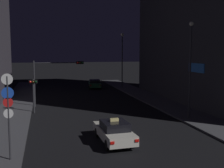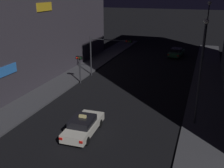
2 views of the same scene
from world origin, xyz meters
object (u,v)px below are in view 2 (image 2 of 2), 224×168
(far_car, at_px, (176,52))
(street_lamp_far_block, at_px, (208,20))
(taxi, at_px, (83,125))
(street_lamp_near_block, at_px, (201,66))
(traffic_light_overhead, at_px, (107,48))
(traffic_light_left_kerb, at_px, (80,63))

(far_car, distance_m, street_lamp_far_block, 6.98)
(taxi, bearing_deg, street_lamp_near_block, 29.37)
(taxi, distance_m, traffic_light_overhead, 14.14)
(traffic_light_overhead, relative_size, street_lamp_far_block, 0.62)
(taxi, relative_size, far_car, 0.98)
(street_lamp_far_block, bearing_deg, street_lamp_near_block, -90.00)
(street_lamp_near_block, height_order, street_lamp_far_block, street_lamp_far_block)
(traffic_light_left_kerb, bearing_deg, street_lamp_far_block, 49.40)
(taxi, distance_m, far_car, 27.44)
(street_lamp_near_block, bearing_deg, taxi, -150.63)
(far_car, height_order, traffic_light_left_kerb, traffic_light_left_kerb)
(traffic_light_left_kerb, xyz_separation_m, street_lamp_near_block, (13.15, -5.92, 2.54))
(far_car, distance_m, traffic_light_overhead, 15.61)
(taxi, distance_m, street_lamp_near_block, 9.89)
(taxi, xyz_separation_m, street_lamp_far_block, (7.80, 25.65, 5.36))
(taxi, relative_size, street_lamp_near_block, 0.55)
(traffic_light_left_kerb, height_order, street_lamp_near_block, street_lamp_near_block)
(traffic_light_left_kerb, distance_m, street_lamp_near_block, 14.64)
(traffic_light_overhead, height_order, street_lamp_near_block, street_lamp_near_block)
(far_car, distance_m, traffic_light_left_kerb, 19.19)
(taxi, height_order, traffic_light_left_kerb, traffic_light_left_kerb)
(traffic_light_overhead, relative_size, traffic_light_left_kerb, 1.62)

